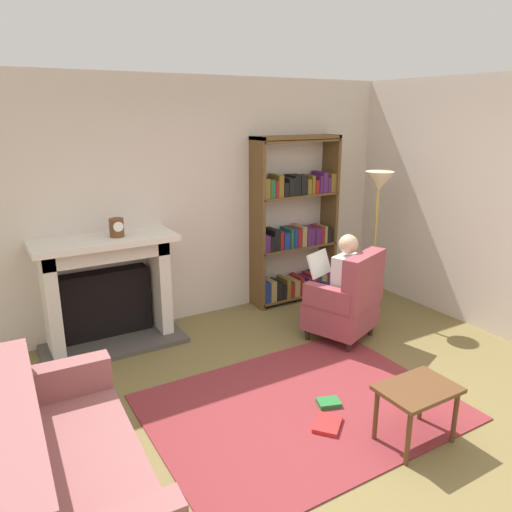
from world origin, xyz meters
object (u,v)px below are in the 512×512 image
fireplace (107,288)px  mantel_clock (117,228)px  sofa_floral (70,476)px  floor_lamp (378,194)px  side_table (417,396)px  seated_reader (338,281)px  armchair_reading (347,301)px  bookshelf (295,227)px

fireplace → mantel_clock: bearing=-39.1°
sofa_floral → floor_lamp: (3.72, 1.48, 1.10)m
floor_lamp → side_table: bearing=-125.9°
floor_lamp → seated_reader: bearing=-158.7°
side_table → fireplace: bearing=118.2°
mantel_clock → floor_lamp: (2.78, -0.68, 0.19)m
side_table → floor_lamp: 2.66m
armchair_reading → floor_lamp: (0.75, 0.42, 1.00)m
sofa_floral → floor_lamp: floor_lamp is taller
fireplace → bookshelf: size_ratio=0.69×
armchair_reading → sofa_floral: armchair_reading is taller
fireplace → floor_lamp: floor_lamp is taller
seated_reader → sofa_floral: seated_reader is taller
mantel_clock → seated_reader: mantel_clock is taller
fireplace → bookshelf: 2.37m
armchair_reading → sofa_floral: bearing=-1.5°
armchair_reading → side_table: bearing=45.2°
bookshelf → armchair_reading: 1.36m
bookshelf → side_table: size_ratio=3.66×
seated_reader → armchair_reading: bearing=90.0°
mantel_clock → floor_lamp: bearing=-13.7°
mantel_clock → armchair_reading: size_ratio=0.19×
mantel_clock → armchair_reading: mantel_clock is taller
mantel_clock → sofa_floral: bearing=-113.4°
mantel_clock → side_table: mantel_clock is taller
seated_reader → bookshelf: bearing=-122.9°
mantel_clock → floor_lamp: 2.87m
sofa_floral → seated_reader: bearing=-65.9°
seated_reader → floor_lamp: floor_lamp is taller
seated_reader → floor_lamp: size_ratio=0.68×
seated_reader → floor_lamp: 1.17m
mantel_clock → fireplace: bearing=140.9°
sofa_floral → armchair_reading: bearing=-68.0°
mantel_clock → seated_reader: size_ratio=0.16×
mantel_clock → armchair_reading: bearing=-28.4°
bookshelf → fireplace: bearing=-179.1°
armchair_reading → bookshelf: bearing=-119.9°
bookshelf → floor_lamp: bearing=-55.3°
mantel_clock → floor_lamp: floor_lamp is taller
bookshelf → side_table: bookshelf is taller
fireplace → mantel_clock: size_ratio=7.73×
seated_reader → side_table: (-0.64, -1.67, -0.25)m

